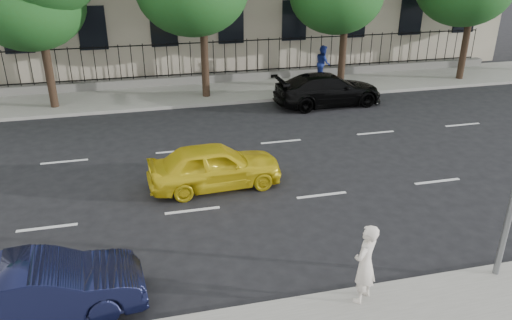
{
  "coord_description": "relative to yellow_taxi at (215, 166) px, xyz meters",
  "views": [
    {
      "loc": [
        -5.17,
        -10.23,
        7.35
      ],
      "look_at": [
        -1.97,
        3.0,
        1.19
      ],
      "focal_mm": 35.0,
      "sensor_mm": 36.0,
      "label": 1
    }
  ],
  "objects": [
    {
      "name": "woman_near",
      "position": [
        2.16,
        -6.3,
        0.35
      ],
      "size": [
        0.8,
        0.76,
        1.83
      ],
      "primitive_type": "imported",
      "rotation": [
        0.0,
        0.0,
        3.8
      ],
      "color": "silver",
      "rests_on": "near_sidewalk"
    },
    {
      "name": "pedestrian_far",
      "position": [
        7.65,
        10.8,
        0.36
      ],
      "size": [
        0.79,
        0.97,
        1.85
      ],
      "primitive_type": "imported",
      "rotation": [
        0.0,
        0.0,
        1.47
      ],
      "color": "navy",
      "rests_on": "far_sidewalk"
    },
    {
      "name": "ground",
      "position": [
        3.09,
        -3.9,
        -0.71
      ],
      "size": [
        120.0,
        120.0,
        0.0
      ],
      "primitive_type": "plane",
      "color": "black",
      "rests_on": "ground"
    },
    {
      "name": "lane_markings",
      "position": [
        3.09,
        0.85,
        -0.71
      ],
      "size": [
        49.6,
        4.62,
        0.01
      ],
      "primitive_type": null,
      "color": "silver",
      "rests_on": "ground"
    },
    {
      "name": "black_sedan",
      "position": [
        6.51,
        7.05,
        0.03
      ],
      "size": [
        5.21,
        2.32,
        1.49
      ],
      "primitive_type": "imported",
      "rotation": [
        0.0,
        0.0,
        1.62
      ],
      "color": "black",
      "rests_on": "ground"
    },
    {
      "name": "yellow_taxi",
      "position": [
        0.0,
        0.0,
        0.0
      ],
      "size": [
        4.29,
        1.93,
        1.43
      ],
      "primitive_type": "imported",
      "rotation": [
        0.0,
        0.0,
        1.63
      ],
      "color": "yellow",
      "rests_on": "ground"
    },
    {
      "name": "iron_fence",
      "position": [
        3.09,
        11.8,
        -0.07
      ],
      "size": [
        30.0,
        0.5,
        2.2
      ],
      "color": "slate",
      "rests_on": "far_sidewalk"
    },
    {
      "name": "navy_sedan",
      "position": [
        -4.47,
        -5.1,
        -0.02
      ],
      "size": [
        4.32,
        1.87,
        1.38
      ],
      "primitive_type": "imported",
      "rotation": [
        0.0,
        0.0,
        1.67
      ],
      "color": "black",
      "rests_on": "ground"
    },
    {
      "name": "far_sidewalk",
      "position": [
        3.09,
        10.1,
        -0.64
      ],
      "size": [
        60.0,
        4.0,
        0.15
      ],
      "primitive_type": "cube",
      "color": "gray",
      "rests_on": "ground"
    }
  ]
}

